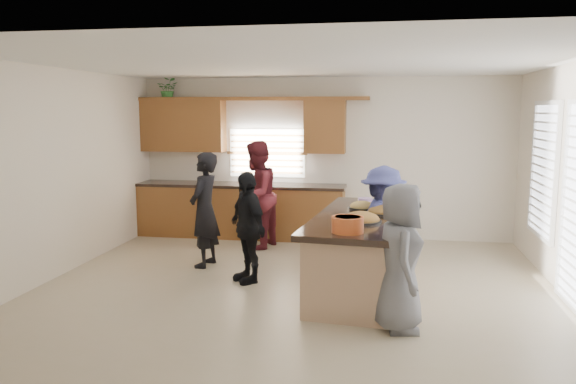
% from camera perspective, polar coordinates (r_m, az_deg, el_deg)
% --- Properties ---
extents(floor, '(6.50, 6.50, 0.00)m').
position_cam_1_polar(floor, '(7.24, 0.78, -9.64)').
color(floor, tan).
rests_on(floor, ground).
extents(room_shell, '(6.52, 6.02, 2.81)m').
position_cam_1_polar(room_shell, '(6.90, 0.81, 5.56)').
color(room_shell, silver).
rests_on(room_shell, ground).
extents(back_cabinetry, '(4.08, 0.66, 2.46)m').
position_cam_1_polar(back_cabinetry, '(9.96, -5.04, 0.66)').
color(back_cabinetry, brown).
rests_on(back_cabinetry, ground).
extents(island, '(1.41, 2.80, 0.95)m').
position_cam_1_polar(island, '(7.10, 7.70, -6.28)').
color(island, tan).
rests_on(island, ground).
extents(platter_front, '(0.47, 0.47, 0.19)m').
position_cam_1_polar(platter_front, '(6.55, 7.47, -2.80)').
color(platter_front, black).
rests_on(platter_front, island).
extents(platter_mid, '(0.41, 0.41, 0.17)m').
position_cam_1_polar(platter_mid, '(7.10, 9.62, -1.99)').
color(platter_mid, black).
rests_on(platter_mid, island).
extents(platter_back, '(0.37, 0.37, 0.15)m').
position_cam_1_polar(platter_back, '(7.42, 7.57, -1.50)').
color(platter_back, black).
rests_on(platter_back, island).
extents(salad_bowl, '(0.34, 0.34, 0.17)m').
position_cam_1_polar(salad_bowl, '(5.96, 6.08, -3.22)').
color(salad_bowl, '#DD5D28').
rests_on(salad_bowl, island).
extents(clear_cup, '(0.08, 0.08, 0.10)m').
position_cam_1_polar(clear_cup, '(5.99, 10.26, -3.69)').
color(clear_cup, white).
rests_on(clear_cup, island).
extents(plate_stack, '(0.21, 0.21, 0.05)m').
position_cam_1_polar(plate_stack, '(8.00, 7.86, -0.80)').
color(plate_stack, '#D29BE2').
rests_on(plate_stack, island).
extents(flower_vase, '(0.14, 0.14, 0.44)m').
position_cam_1_polar(flower_vase, '(7.96, 9.87, 0.70)').
color(flower_vase, silver).
rests_on(flower_vase, island).
extents(potted_plant, '(0.40, 0.36, 0.40)m').
position_cam_1_polar(potted_plant, '(10.38, -12.07, 10.15)').
color(potted_plant, '#368033').
rests_on(potted_plant, back_cabinetry).
extents(woman_left_back, '(0.46, 0.64, 1.65)m').
position_cam_1_polar(woman_left_back, '(8.10, -8.47, -1.80)').
color(woman_left_back, black).
rests_on(woman_left_back, ground).
extents(woman_left_mid, '(0.84, 0.98, 1.75)m').
position_cam_1_polar(woman_left_mid, '(9.07, -3.23, -0.32)').
color(woman_left_mid, maroon).
rests_on(woman_left_mid, ground).
extents(woman_left_front, '(0.82, 0.88, 1.46)m').
position_cam_1_polar(woman_left_front, '(7.33, -4.16, -3.56)').
color(woman_left_front, black).
rests_on(woman_left_front, ground).
extents(woman_right_back, '(0.64, 1.03, 1.54)m').
position_cam_1_polar(woman_right_back, '(7.27, 9.58, -3.42)').
color(woman_right_back, '#3C4284').
rests_on(woman_right_back, ground).
extents(woman_right_front, '(0.56, 0.79, 1.51)m').
position_cam_1_polar(woman_right_front, '(5.81, 11.32, -6.55)').
color(woman_right_front, slate).
rests_on(woman_right_front, ground).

